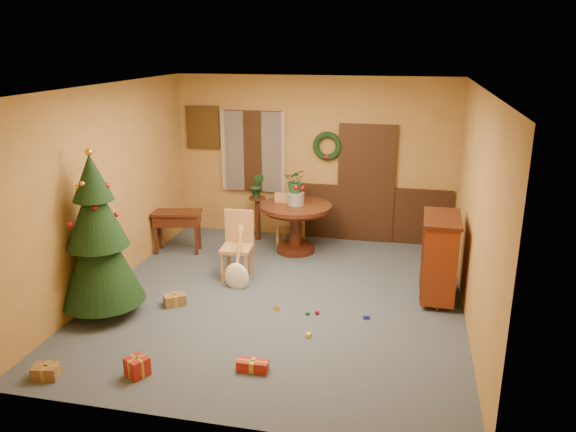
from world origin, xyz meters
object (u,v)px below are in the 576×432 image
(dining_table, at_px, (296,219))
(christmas_tree, at_px, (98,239))
(chair_near, at_px, (238,242))
(writing_desk, at_px, (177,222))
(sideboard, at_px, (440,256))

(dining_table, xyz_separation_m, christmas_tree, (-2.00, -2.79, 0.47))
(chair_near, distance_m, writing_desk, 1.53)
(dining_table, xyz_separation_m, chair_near, (-0.64, -1.22, -0.04))
(dining_table, bearing_deg, chair_near, -117.93)
(dining_table, distance_m, writing_desk, 2.01)
(chair_near, bearing_deg, dining_table, 62.07)
(dining_table, height_order, chair_near, chair_near)
(sideboard, bearing_deg, christmas_tree, -162.06)
(dining_table, xyz_separation_m, sideboard, (2.30, -1.40, 0.06))
(dining_table, distance_m, chair_near, 1.38)
(christmas_tree, bearing_deg, dining_table, 54.36)
(dining_table, distance_m, sideboard, 2.69)
(dining_table, relative_size, chair_near, 1.19)
(christmas_tree, bearing_deg, sideboard, 17.94)
(dining_table, bearing_deg, sideboard, -31.33)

